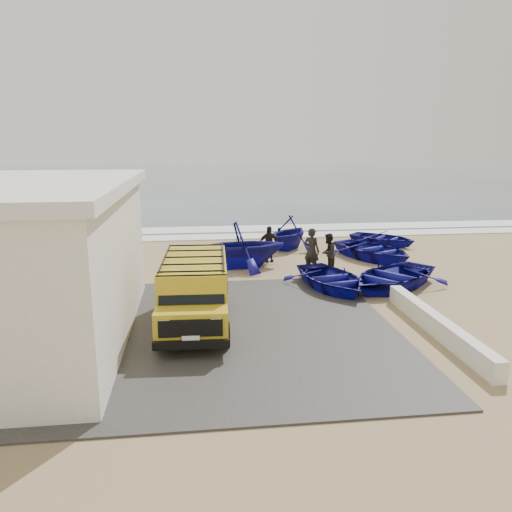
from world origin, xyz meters
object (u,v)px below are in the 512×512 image
parapet (437,325)px  boat_mid_left (241,245)px  fisherman_back (269,244)px  van (195,289)px  fisherman_front (312,251)px  boat_far_right (383,238)px  fisherman_middle (328,253)px  boat_mid_right (373,250)px  boat_far_left (288,232)px  boat_near_right (392,276)px  boat_near_left (332,279)px

parapet → boat_mid_left: boat_mid_left is taller
boat_mid_left → fisherman_back: bearing=-60.9°
van → boat_mid_left: van is taller
parapet → fisherman_front: fisherman_front is taller
boat_far_right → fisherman_middle: bearing=-175.3°
boat_mid_right → boat_far_left: size_ratio=1.31×
boat_near_right → fisherman_back: size_ratio=2.66×
fisherman_back → van: bearing=-118.8°
boat_near_right → fisherman_front: fisherman_front is taller
boat_far_right → fisherman_front: (-4.96, -5.06, 0.59)m
fisherman_front → fisherman_middle: fisherman_front is taller
boat_near_right → boat_mid_left: (-5.18, 3.67, 0.54)m
boat_mid_right → boat_far_right: bearing=36.0°
boat_near_left → fisherman_back: fisherman_back is taller
fisherman_back → boat_near_right: bearing=-55.1°
van → boat_far_right: 14.18m
boat_far_right → fisherman_middle: size_ratio=2.12×
boat_far_left → fisherman_front: (0.07, -4.69, 0.10)m
boat_near_left → boat_far_left: size_ratio=1.21×
van → boat_far_left: 11.00m
boat_near_left → fisherman_back: 4.81m
boat_mid_left → fisherman_middle: bearing=-114.5°
boat_far_right → fisherman_front: fisherman_front is taller
boat_mid_left → fisherman_middle: (3.46, -1.13, -0.18)m
fisherman_middle → fisherman_front: bearing=-41.2°
parapet → fisherman_middle: (-1.23, 7.04, 0.53)m
boat_mid_left → boat_near_left: bearing=-147.0°
van → fisherman_front: bearing=50.8°
parapet → boat_far_right: 12.29m
fisherman_front → boat_near_right: bearing=178.4°
parapet → boat_near_right: 4.53m
boat_near_right → fisherman_front: (-2.45, 2.36, 0.50)m
boat_far_left → fisherman_front: bearing=-53.3°
boat_far_right → fisherman_front: bearing=-178.8°
boat_near_right → boat_far_left: boat_far_left is taller
boat_mid_right → fisherman_middle: (-2.63, -1.90, 0.37)m
parapet → boat_far_right: (2.99, 11.92, 0.08)m
boat_near_right → boat_mid_left: 6.37m
fisherman_front → van: bearing=90.6°
boat_near_left → boat_mid_left: boat_mid_left is taller
boat_mid_right → boat_near_left: bearing=-151.6°
fisherman_front → fisherman_back: 2.66m
boat_mid_right → fisherman_back: bearing=152.3°
boat_mid_left → fisherman_back: size_ratio=2.33×
fisherman_middle → boat_far_right: bearing=174.2°
boat_far_left → fisherman_middle: 4.58m
boat_far_left → fisherman_middle: size_ratio=1.99×
boat_near_right → fisherman_back: bearing=-177.4°
boat_far_right → fisherman_back: size_ratio=2.12×
boat_mid_right → fisherman_middle: fisherman_middle is taller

